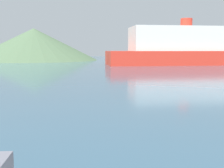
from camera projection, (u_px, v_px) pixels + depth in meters
The scene contains 3 objects.
ferry_distant at pixel (186, 48), 52.83m from camera, with size 30.39×12.06×8.59m.
hill_central at pixel (34, 44), 74.66m from camera, with size 33.72×33.72×8.43m.
hill_east at pixel (183, 48), 79.46m from camera, with size 30.08×30.08×6.39m.
Camera 1 is at (-0.98, 0.90, 2.81)m, focal length 45.00 mm.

